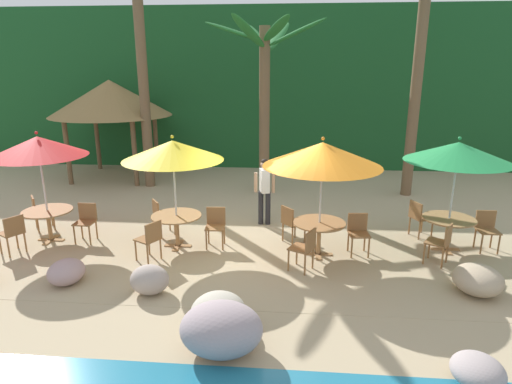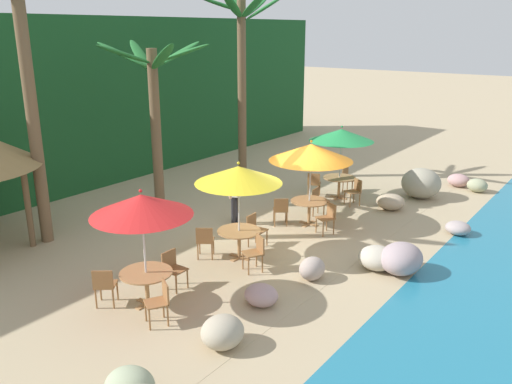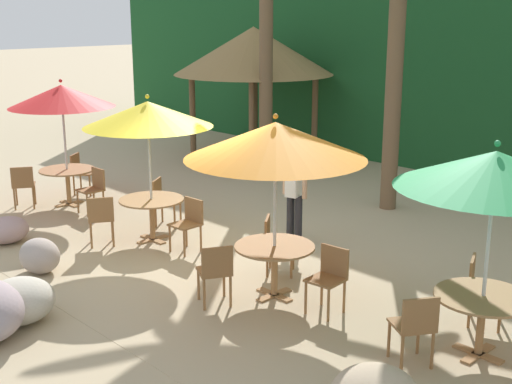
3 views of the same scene
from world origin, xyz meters
The scene contains 28 objects.
ground_plane centered at (0.00, 0.00, 0.00)m, with size 120.00×120.00×0.00m, color tan.
terrace_deck centered at (0.00, 0.00, 0.00)m, with size 18.00×5.20×0.01m.
foliage_backdrop centered at (0.00, 9.00, 3.00)m, with size 28.00×2.40×6.00m.
rock_seawall centered at (-1.46, -2.66, 0.38)m, with size 16.89×3.20×1.03m.
umbrella_red centered at (-4.89, 0.02, 2.21)m, with size 2.07×2.07×2.54m.
dining_table_red centered at (-4.89, 0.02, 0.61)m, with size 1.10×1.10×0.74m.
chair_red_seaward centered at (-4.04, 0.11, 0.51)m, with size 0.42×0.43×0.87m.
chair_red_inland centered at (-5.48, 0.64, 0.51)m, with size 0.59×0.59×0.87m.
chair_red_left centered at (-5.25, -0.76, 0.51)m, with size 0.58×0.58×0.87m.
umbrella_yellow centered at (-1.88, -0.07, 2.18)m, with size 2.15×2.15×2.51m.
dining_table_yellow centered at (-1.88, -0.07, 0.61)m, with size 1.10×1.10×0.74m.
chair_yellow_seaward centered at (-1.04, 0.07, 0.51)m, with size 0.44×0.45×0.87m.
chair_yellow_inland centered at (-2.44, 0.58, 0.51)m, with size 0.59×0.59×0.87m.
chair_yellow_left centered at (-2.23, -0.85, 0.51)m, with size 0.58×0.58×0.87m.
umbrella_orange centered at (1.23, -0.25, 2.19)m, with size 2.42×2.42×2.54m.
dining_table_orange centered at (1.23, -0.25, 0.61)m, with size 1.10×1.10×0.74m.
chair_orange_seaward centered at (2.07, -0.08, 0.51)m, with size 0.46×0.46×0.87m.
chair_orange_inland centered at (0.63, 0.36, 0.51)m, with size 0.60×0.59×0.87m.
chair_orange_left centered at (0.92, -1.05, 0.51)m, with size 0.57×0.57×0.87m.
umbrella_green centered at (4.03, 0.25, 2.19)m, with size 2.15×2.15×2.51m.
dining_table_green centered at (4.03, 0.25, 0.61)m, with size 1.10×1.10×0.74m.
chair_green_seaward centered at (4.88, 0.35, 0.51)m, with size 0.43×0.43×0.87m.
chair_green_inland centered at (3.61, 0.99, 0.51)m, with size 0.56×0.56×0.87m.
chair_green_left centered at (3.66, -0.52, 0.51)m, with size 0.58×0.58×0.87m.
palm_tree_nearest centered at (-4.11, 4.85, 4.54)m, with size 3.08×3.15×7.06m.
palm_tree_second centered at (-0.26, 4.49, 3.62)m, with size 3.66×3.51×5.26m.
palm_tree_third centered at (4.19, 4.56, 4.62)m, with size 3.31×3.32×6.78m.
waiter_in_white centered at (-0.05, 1.52, 0.99)m, with size 0.52×0.38×1.70m.
Camera 2 is at (-11.56, -7.73, 5.56)m, focal length 37.12 mm.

